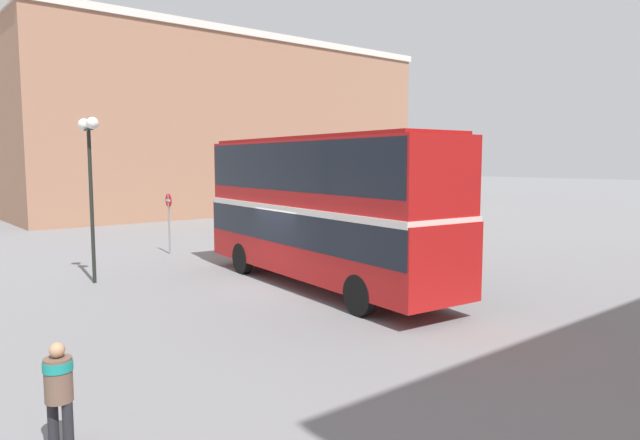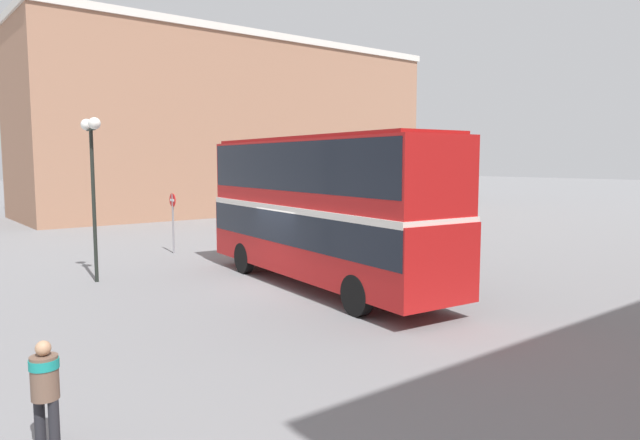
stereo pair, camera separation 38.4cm
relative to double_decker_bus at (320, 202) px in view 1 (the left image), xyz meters
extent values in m
plane|color=slate|center=(-0.79, -1.14, -2.74)|extent=(240.00, 240.00, 0.00)
cube|color=#9E7056|center=(-26.91, 12.39, 3.78)|extent=(9.93, 32.33, 13.04)
cube|color=silver|center=(-26.91, 12.39, 10.54)|extent=(10.23, 32.63, 0.50)
cube|color=red|center=(0.00, 0.00, -1.25)|extent=(11.19, 3.54, 2.04)
cube|color=red|center=(0.00, 0.00, 0.85)|extent=(11.02, 3.45, 2.17)
cube|color=black|center=(0.00, 0.00, -0.79)|extent=(11.08, 3.56, 1.00)
cube|color=black|center=(0.00, 0.00, 1.12)|extent=(10.86, 3.46, 1.48)
cube|color=silver|center=(0.00, 0.00, -0.20)|extent=(11.08, 3.55, 0.20)
cube|color=maroon|center=(0.00, 0.00, 1.99)|extent=(10.51, 3.23, 0.10)
cylinder|color=black|center=(3.61, 0.79, -2.19)|extent=(1.12, 0.40, 1.10)
cylinder|color=black|center=(3.40, -1.45, -2.19)|extent=(1.12, 0.40, 1.10)
cylinder|color=black|center=(-3.18, 1.43, -2.19)|extent=(1.12, 0.40, 1.10)
cylinder|color=black|center=(-3.39, -0.81, -2.19)|extent=(1.12, 0.40, 1.10)
cylinder|color=#232328|center=(5.87, -9.58, -2.36)|extent=(0.14, 0.14, 0.77)
cylinder|color=#232328|center=(6.07, -9.44, -2.36)|extent=(0.14, 0.14, 0.77)
cylinder|color=brown|center=(5.97, -9.51, -1.67)|extent=(0.51, 0.51, 0.61)
cylinder|color=teal|center=(5.97, -9.51, -1.47)|extent=(0.55, 0.55, 0.13)
sphere|color=tan|center=(5.97, -9.51, -1.25)|extent=(0.21, 0.21, 0.21)
cube|color=maroon|center=(-13.14, 7.65, -2.12)|extent=(4.35, 2.23, 0.67)
cube|color=black|center=(-13.31, 7.67, -1.53)|extent=(2.34, 1.82, 0.51)
cylinder|color=black|center=(-11.76, 8.28, -2.41)|extent=(0.69, 0.30, 0.67)
cylinder|color=black|center=(-11.95, 6.71, -2.41)|extent=(0.69, 0.30, 0.67)
cylinder|color=black|center=(-14.33, 8.59, -2.41)|extent=(0.69, 0.30, 0.67)
cylinder|color=black|center=(-14.52, 7.02, -2.41)|extent=(0.69, 0.30, 0.67)
cylinder|color=black|center=(-5.14, -5.47, -0.19)|extent=(0.12, 0.12, 5.09)
cylinder|color=black|center=(-5.14, -5.47, 2.30)|extent=(0.84, 0.06, 0.06)
sphere|color=white|center=(-5.56, -5.47, 2.49)|extent=(0.39, 0.39, 0.39)
sphere|color=white|center=(-4.72, -5.47, 2.49)|extent=(0.39, 0.39, 0.39)
cylinder|color=gray|center=(-9.16, -0.96, -1.44)|extent=(0.08, 0.08, 2.60)
cylinder|color=red|center=(-9.16, -0.96, -0.40)|extent=(0.58, 0.03, 0.58)
cube|color=white|center=(-9.16, -0.96, -0.40)|extent=(0.41, 0.04, 0.10)
camera|label=1|loc=(13.99, -11.51, 1.28)|focal=32.00mm
camera|label=2|loc=(14.23, -11.21, 1.28)|focal=32.00mm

